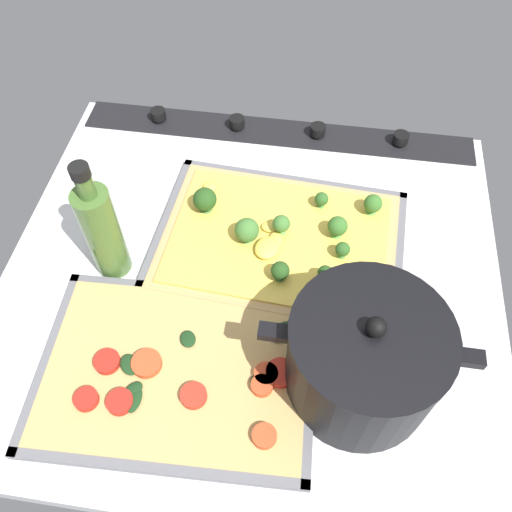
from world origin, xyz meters
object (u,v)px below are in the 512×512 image
at_px(baking_tray_front, 279,244).
at_px(broccoli_pizza, 279,238).
at_px(oil_bottle, 102,230).
at_px(veggie_pizza_back, 179,371).
at_px(baking_tray_back, 177,372).
at_px(cooking_pot, 364,358).

height_order(baking_tray_front, broccoli_pizza, broccoli_pizza).
distance_m(baking_tray_front, oil_bottle, 0.27).
bearing_deg(baking_tray_front, broccoli_pizza, -66.78).
height_order(veggie_pizza_back, oil_bottle, oil_bottle).
height_order(baking_tray_front, veggie_pizza_back, veggie_pizza_back).
bearing_deg(veggie_pizza_back, broccoli_pizza, -113.76).
relative_size(baking_tray_front, broccoli_pizza, 1.07).
bearing_deg(baking_tray_front, baking_tray_back, 65.02).
relative_size(baking_tray_front, oil_bottle, 1.90).
distance_m(baking_tray_back, oil_bottle, 0.22).
height_order(broccoli_pizza, veggie_pizza_back, broccoli_pizza).
distance_m(baking_tray_back, cooking_pot, 0.25).
bearing_deg(baking_tray_front, cooking_pot, 121.76).
relative_size(baking_tray_back, veggie_pizza_back, 1.07).
xyz_separation_m(broccoli_pizza, baking_tray_back, (0.11, 0.23, -0.01)).
bearing_deg(veggie_pizza_back, baking_tray_back, -34.40).
distance_m(veggie_pizza_back, cooking_pot, 0.24).
relative_size(veggie_pizza_back, oil_bottle, 1.67).
xyz_separation_m(baking_tray_front, broccoli_pizza, (0.00, -0.00, 0.01)).
xyz_separation_m(baking_tray_front, baking_tray_back, (0.11, 0.23, 0.00)).
height_order(broccoli_pizza, baking_tray_back, broccoli_pizza).
bearing_deg(cooking_pot, oil_bottle, -19.67).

